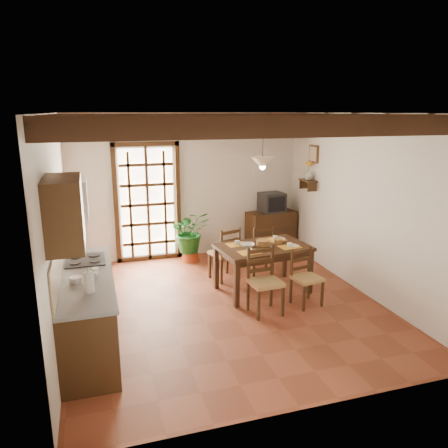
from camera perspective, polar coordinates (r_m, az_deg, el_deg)
name	(u,v)px	position (r m, az deg, el deg)	size (l,w,h in m)	color
ground_plane	(225,305)	(6.68, 0.19, -10.49)	(5.00, 5.00, 0.00)	brown
room_shell	(226,185)	(6.14, 0.20, 5.06)	(4.52, 5.02, 2.81)	silver
ceiling_beams	(226,121)	(6.06, 0.21, 13.25)	(4.50, 4.34, 0.20)	black
french_door	(147,200)	(8.45, -9.97, 3.05)	(1.26, 0.11, 2.32)	white
kitchen_counter	(88,309)	(5.69, -17.38, -10.58)	(0.64, 2.25, 1.38)	#342010
upper_cabinet	(64,213)	(4.59, -20.12, 1.38)	(0.35, 0.80, 0.70)	#342010
range_hood	(72,200)	(5.84, -19.25, 2.94)	(0.38, 0.60, 0.54)	white
counter_items	(85,269)	(5.59, -17.75, -5.68)	(0.50, 1.43, 0.25)	black
dining_table	(263,252)	(6.96, 5.11, -3.61)	(1.50, 1.05, 0.76)	#341E11
chair_near_left	(265,293)	(6.35, 5.34, -9.01)	(0.47, 0.45, 0.95)	#B0894B
chair_near_right	(306,288)	(6.70, 10.65, -8.18)	(0.46, 0.44, 0.85)	#B0894B
chair_far_left	(225,263)	(7.55, 0.10, -5.07)	(0.54, 0.53, 0.94)	#B0894B
chair_far_right	(260,258)	(7.84, 4.79, -4.48)	(0.42, 0.40, 0.89)	#B0894B
table_setting	(263,243)	(6.92, 5.13, -2.55)	(1.02, 0.68, 0.10)	orange
table_bowl	(247,245)	(6.86, 3.09, -2.77)	(0.22, 0.22, 0.05)	white
sideboard	(271,231)	(9.05, 6.14, -0.97)	(0.99, 0.45, 0.84)	#342010
crt_tv	(272,202)	(8.90, 6.26, 2.81)	(0.51, 0.48, 0.39)	black
fuse_box	(260,166)	(8.96, 4.70, 7.58)	(0.25, 0.03, 0.32)	white
plant_pot	(191,255)	(8.53, -4.38, -4.08)	(0.37, 0.37, 0.22)	maroon
potted_plant	(190,232)	(8.40, -4.44, -1.11)	(1.91, 1.63, 2.12)	#144C19
wall_shelf	(308,183)	(8.47, 10.92, 5.33)	(0.20, 0.42, 0.20)	#342010
shelf_vase	(308,175)	(8.45, 10.97, 6.26)	(0.15, 0.15, 0.15)	#B2BFB2
shelf_flowers	(309,164)	(8.42, 11.04, 7.66)	(0.14, 0.14, 0.36)	orange
framed_picture	(313,154)	(8.44, 11.61, 8.96)	(0.03, 0.32, 0.32)	brown
pendant_lamp	(263,162)	(6.75, 5.06, 8.12)	(0.36, 0.36, 0.84)	black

